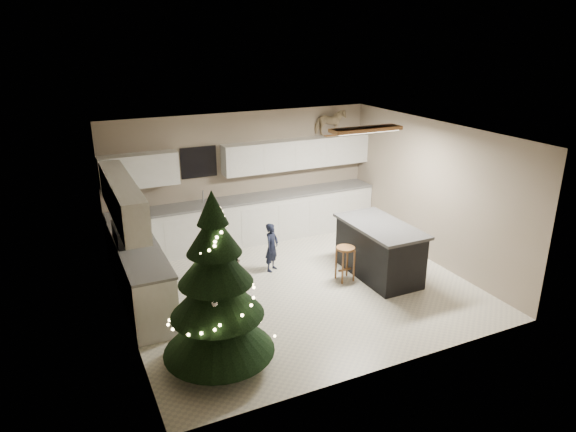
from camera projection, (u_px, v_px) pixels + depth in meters
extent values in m
plane|color=beige|center=(297.00, 286.00, 8.67)|extent=(5.50, 5.50, 0.00)
cube|color=gray|center=(243.00, 177.00, 10.37)|extent=(5.50, 0.02, 2.60)
cube|color=gray|center=(390.00, 277.00, 6.11)|extent=(5.50, 0.02, 2.60)
cube|color=gray|center=(120.00, 242.00, 7.13)|extent=(0.02, 5.00, 2.60)
cube|color=gray|center=(433.00, 192.00, 9.34)|extent=(0.02, 5.00, 2.60)
cube|color=silver|center=(298.00, 133.00, 7.80)|extent=(5.50, 5.00, 0.02)
cube|color=brown|center=(366.00, 129.00, 8.42)|extent=(1.25, 0.32, 0.06)
cube|color=white|center=(366.00, 131.00, 8.43)|extent=(1.15, 0.24, 0.02)
cube|color=silver|center=(249.00, 221.00, 10.40)|extent=(5.48, 0.60, 0.90)
cube|color=silver|center=(140.00, 275.00, 8.05)|extent=(0.60, 2.60, 0.90)
cube|color=slate|center=(249.00, 199.00, 10.23)|extent=(5.48, 0.62, 0.04)
cube|color=slate|center=(138.00, 248.00, 7.90)|extent=(0.62, 2.60, 0.04)
cube|color=silver|center=(139.00, 170.00, 9.26)|extent=(1.40, 0.35, 0.60)
cube|color=silver|center=(298.00, 154.00, 10.54)|extent=(3.20, 0.35, 0.60)
cube|color=silver|center=(122.00, 199.00, 7.69)|extent=(0.35, 2.60, 0.60)
cube|color=black|center=(199.00, 162.00, 9.84)|extent=(0.70, 0.04, 0.60)
cube|color=#99999E|center=(205.00, 206.00, 9.88)|extent=(0.55, 0.40, 0.06)
cylinder|color=#99999E|center=(203.00, 196.00, 9.91)|extent=(0.03, 0.03, 0.24)
cube|color=black|center=(138.00, 268.00, 8.31)|extent=(0.64, 0.75, 0.90)
cube|color=black|center=(118.00, 236.00, 8.01)|extent=(0.10, 0.75, 0.30)
cube|color=black|center=(379.00, 251.00, 8.93)|extent=(0.80, 1.60, 0.90)
cube|color=#2C2C2C|center=(381.00, 226.00, 8.77)|extent=(0.90, 1.70, 0.05)
cylinder|color=brown|center=(346.00, 248.00, 8.71)|extent=(0.32, 0.32, 0.04)
cylinder|color=brown|center=(343.00, 268.00, 8.67)|extent=(0.03, 0.03, 0.57)
cylinder|color=brown|center=(354.00, 266.00, 8.76)|extent=(0.03, 0.03, 0.57)
cylinder|color=brown|center=(336.00, 263.00, 8.86)|extent=(0.03, 0.03, 0.57)
cylinder|color=brown|center=(347.00, 261.00, 8.95)|extent=(0.03, 0.03, 0.57)
cube|color=brown|center=(345.00, 270.00, 8.85)|extent=(0.24, 0.03, 0.03)
cylinder|color=#3F2816|center=(220.00, 353.00, 6.59)|extent=(0.13, 0.13, 0.31)
cone|color=black|center=(218.00, 325.00, 6.45)|extent=(1.42, 1.42, 0.73)
cone|color=black|center=(216.00, 292.00, 6.29)|extent=(1.17, 1.17, 0.63)
cone|color=black|center=(215.00, 261.00, 6.15)|extent=(0.92, 0.92, 0.58)
cone|color=black|center=(213.00, 232.00, 6.03)|extent=(0.67, 0.67, 0.52)
cone|color=black|center=(212.00, 207.00, 5.92)|extent=(0.38, 0.38, 0.42)
sphere|color=#FFD88C|center=(273.00, 333.00, 6.85)|extent=(0.04, 0.04, 0.04)
sphere|color=#FFD88C|center=(262.00, 323.00, 7.01)|extent=(0.04, 0.04, 0.04)
sphere|color=#FFD88C|center=(249.00, 315.00, 7.11)|extent=(0.04, 0.04, 0.04)
sphere|color=#FFD88C|center=(234.00, 310.00, 7.15)|extent=(0.04, 0.04, 0.04)
sphere|color=#FFD88C|center=(218.00, 308.00, 7.13)|extent=(0.04, 0.04, 0.04)
sphere|color=#FFD88C|center=(203.00, 307.00, 7.04)|extent=(0.04, 0.04, 0.04)
sphere|color=#FFD88C|center=(189.00, 310.00, 6.90)|extent=(0.04, 0.04, 0.04)
sphere|color=#FFD88C|center=(178.00, 313.00, 6.72)|extent=(0.04, 0.04, 0.04)
sphere|color=#FFD88C|center=(171.00, 318.00, 6.52)|extent=(0.04, 0.04, 0.04)
sphere|color=#FFD88C|center=(169.00, 323.00, 6.33)|extent=(0.04, 0.04, 0.04)
sphere|color=#FFD88C|center=(172.00, 327.00, 6.15)|extent=(0.04, 0.04, 0.04)
sphere|color=#FFD88C|center=(179.00, 330.00, 6.00)|extent=(0.04, 0.04, 0.04)
sphere|color=#FFD88C|center=(191.00, 331.00, 5.90)|extent=(0.04, 0.04, 0.04)
sphere|color=#FFD88C|center=(205.00, 330.00, 5.85)|extent=(0.04, 0.04, 0.04)
sphere|color=#FFD88C|center=(220.00, 325.00, 5.86)|extent=(0.04, 0.04, 0.04)
sphere|color=#FFD88C|center=(233.00, 319.00, 5.91)|extent=(0.04, 0.04, 0.04)
sphere|color=#FFD88C|center=(244.00, 310.00, 6.00)|extent=(0.04, 0.04, 0.04)
sphere|color=#FFD88C|center=(251.00, 301.00, 6.11)|extent=(0.04, 0.04, 0.04)
sphere|color=#FFD88C|center=(253.00, 292.00, 6.23)|extent=(0.04, 0.04, 0.04)
sphere|color=#FFD88C|center=(252.00, 283.00, 6.35)|extent=(0.04, 0.04, 0.04)
sphere|color=#FFD88C|center=(248.00, 275.00, 6.45)|extent=(0.04, 0.04, 0.04)
sphere|color=#FFD88C|center=(241.00, 269.00, 6.52)|extent=(0.04, 0.04, 0.04)
sphere|color=#FFD88C|center=(232.00, 264.00, 6.56)|extent=(0.04, 0.04, 0.04)
sphere|color=#FFD88C|center=(222.00, 260.00, 6.56)|extent=(0.04, 0.04, 0.04)
sphere|color=#FFD88C|center=(213.00, 258.00, 6.53)|extent=(0.04, 0.04, 0.04)
sphere|color=#FFD88C|center=(204.00, 256.00, 6.46)|extent=(0.04, 0.04, 0.04)
sphere|color=#FFD88C|center=(197.00, 256.00, 6.36)|extent=(0.04, 0.04, 0.04)
sphere|color=#FFD88C|center=(192.00, 255.00, 6.26)|extent=(0.04, 0.04, 0.04)
sphere|color=#FFD88C|center=(190.00, 255.00, 6.15)|extent=(0.04, 0.04, 0.04)
sphere|color=#FFD88C|center=(190.00, 255.00, 6.05)|extent=(0.04, 0.04, 0.04)
sphere|color=#FFD88C|center=(193.00, 254.00, 5.96)|extent=(0.04, 0.04, 0.04)
sphere|color=#FFD88C|center=(198.00, 252.00, 5.90)|extent=(0.04, 0.04, 0.04)
sphere|color=#FFD88C|center=(204.00, 250.00, 5.86)|extent=(0.04, 0.04, 0.04)
sphere|color=#FFD88C|center=(210.00, 246.00, 5.84)|extent=(0.04, 0.04, 0.04)
sphere|color=#FFD88C|center=(216.00, 242.00, 5.85)|extent=(0.04, 0.04, 0.04)
sphere|color=#FFD88C|center=(221.00, 237.00, 5.87)|extent=(0.04, 0.04, 0.04)
sphere|color=#FFD88C|center=(224.00, 231.00, 5.90)|extent=(0.04, 0.04, 0.04)
sphere|color=#FFD88C|center=(225.00, 226.00, 5.94)|extent=(0.04, 0.04, 0.04)
sphere|color=#FFD88C|center=(225.00, 221.00, 5.97)|extent=(0.04, 0.04, 0.04)
sphere|color=#FFD88C|center=(224.00, 216.00, 6.00)|extent=(0.04, 0.04, 0.04)
sphere|color=#FFD88C|center=(221.00, 212.00, 6.01)|extent=(0.04, 0.04, 0.04)
sphere|color=#FFD88C|center=(218.00, 208.00, 6.01)|extent=(0.04, 0.04, 0.04)
sphere|color=#FFD88C|center=(215.00, 204.00, 5.99)|extent=(0.04, 0.04, 0.04)
sphere|color=#FFD88C|center=(213.00, 201.00, 5.96)|extent=(0.04, 0.04, 0.04)
sphere|color=silver|center=(263.00, 321.00, 6.73)|extent=(0.07, 0.07, 0.07)
sphere|color=silver|center=(186.00, 301.00, 6.61)|extent=(0.07, 0.07, 0.07)
sphere|color=silver|center=(216.00, 304.00, 5.91)|extent=(0.07, 0.07, 0.07)
sphere|color=silver|center=(233.00, 258.00, 6.35)|extent=(0.07, 0.07, 0.07)
sphere|color=silver|center=(200.00, 240.00, 6.09)|extent=(0.07, 0.07, 0.07)
sphere|color=silver|center=(214.00, 217.00, 5.91)|extent=(0.07, 0.07, 0.07)
imported|color=black|center=(272.00, 247.00, 9.12)|extent=(0.39, 0.37, 0.89)
cube|color=brown|center=(331.00, 136.00, 10.71)|extent=(0.25, 0.02, 0.02)
cube|color=brown|center=(329.00, 135.00, 10.77)|extent=(0.25, 0.02, 0.02)
imported|color=tan|center=(330.00, 123.00, 10.65)|extent=(0.67, 0.42, 0.53)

